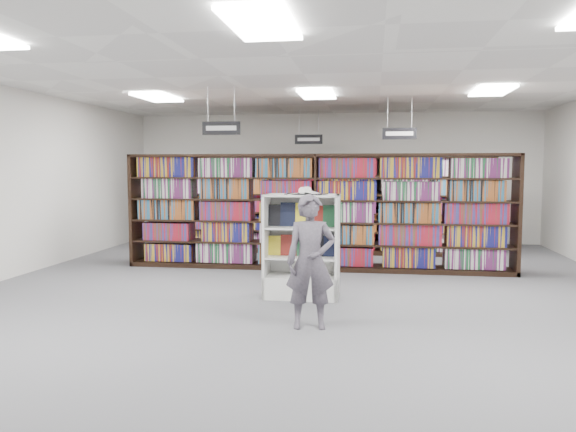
# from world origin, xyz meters

# --- Properties ---
(floor) EXTENTS (12.00, 12.00, 0.00)m
(floor) POSITION_xyz_m (0.00, 0.00, 0.00)
(floor) COLOR #525257
(floor) RESTS_ON ground
(ceiling) EXTENTS (10.00, 12.00, 0.10)m
(ceiling) POSITION_xyz_m (0.00, 0.00, 3.20)
(ceiling) COLOR silver
(ceiling) RESTS_ON wall_back
(wall_back) EXTENTS (10.00, 0.10, 3.20)m
(wall_back) POSITION_xyz_m (0.00, 6.00, 1.60)
(wall_back) COLOR silver
(wall_back) RESTS_ON ground
(wall_front) EXTENTS (10.00, 0.10, 3.20)m
(wall_front) POSITION_xyz_m (0.00, -6.00, 1.60)
(wall_front) COLOR silver
(wall_front) RESTS_ON ground
(bookshelf_row_near) EXTENTS (7.00, 0.60, 2.10)m
(bookshelf_row_near) POSITION_xyz_m (0.00, 2.00, 1.05)
(bookshelf_row_near) COLOR black
(bookshelf_row_near) RESTS_ON floor
(bookshelf_row_mid) EXTENTS (7.00, 0.60, 2.10)m
(bookshelf_row_mid) POSITION_xyz_m (0.00, 4.00, 1.05)
(bookshelf_row_mid) COLOR black
(bookshelf_row_mid) RESTS_ON floor
(bookshelf_row_far) EXTENTS (7.00, 0.60, 2.10)m
(bookshelf_row_far) POSITION_xyz_m (0.00, 5.70, 1.05)
(bookshelf_row_far) COLOR black
(bookshelf_row_far) RESTS_ON floor
(aisle_sign_left) EXTENTS (0.65, 0.02, 0.80)m
(aisle_sign_left) POSITION_xyz_m (-1.50, 1.00, 2.53)
(aisle_sign_left) COLOR #B2B2B7
(aisle_sign_left) RESTS_ON ceiling
(aisle_sign_right) EXTENTS (0.65, 0.02, 0.80)m
(aisle_sign_right) POSITION_xyz_m (1.50, 3.00, 2.53)
(aisle_sign_right) COLOR #B2B2B7
(aisle_sign_right) RESTS_ON ceiling
(aisle_sign_center) EXTENTS (0.65, 0.02, 0.80)m
(aisle_sign_center) POSITION_xyz_m (-0.50, 5.00, 2.53)
(aisle_sign_center) COLOR #B2B2B7
(aisle_sign_center) RESTS_ON ceiling
(troffer_front_center) EXTENTS (0.60, 1.20, 0.04)m
(troffer_front_center) POSITION_xyz_m (0.00, -3.00, 3.16)
(troffer_front_center) COLOR white
(troffer_front_center) RESTS_ON ceiling
(troffer_back_left) EXTENTS (0.60, 1.20, 0.04)m
(troffer_back_left) POSITION_xyz_m (-3.00, 2.00, 3.16)
(troffer_back_left) COLOR white
(troffer_back_left) RESTS_ON ceiling
(troffer_back_center) EXTENTS (0.60, 1.20, 0.04)m
(troffer_back_center) POSITION_xyz_m (0.00, 2.00, 3.16)
(troffer_back_center) COLOR white
(troffer_back_center) RESTS_ON ceiling
(troffer_back_right) EXTENTS (0.60, 1.20, 0.04)m
(troffer_back_right) POSITION_xyz_m (3.00, 2.00, 3.16)
(troffer_back_right) COLOR white
(troffer_back_right) RESTS_ON ceiling
(endcap_display) EXTENTS (1.06, 0.53, 1.48)m
(endcap_display) POSITION_xyz_m (0.02, -0.25, 0.50)
(endcap_display) COLOR silver
(endcap_display) RESTS_ON floor
(open_book) EXTENTS (0.60, 0.42, 0.12)m
(open_book) POSITION_xyz_m (0.08, -0.34, 1.51)
(open_book) COLOR black
(open_book) RESTS_ON endcap_display
(shopper) EXTENTS (0.62, 0.46, 1.55)m
(shopper) POSITION_xyz_m (0.32, -1.79, 0.78)
(shopper) COLOR #554F5A
(shopper) RESTS_ON floor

